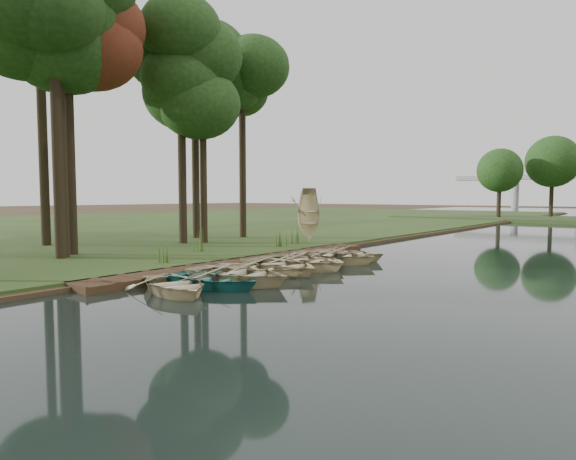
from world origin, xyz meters
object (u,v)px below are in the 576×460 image
Objects in this scene: rowboat_0 at (174,282)px; rowboat_2 at (237,272)px; boardwalk at (252,262)px; stored_rowboat at (308,236)px; rowboat_1 at (213,277)px.

rowboat_2 is (0.35, 2.38, 0.06)m from rowboat_0.
rowboat_0 is at bearing 163.70° from rowboat_2.
rowboat_2 is at bearing -52.82° from boardwalk.
rowboat_0 is 1.06× the size of stored_rowboat.
rowboat_1 is 1.00m from rowboat_2.
boardwalk is 4.96× the size of stored_rowboat.
boardwalk is 4.00× the size of rowboat_2.
rowboat_0 is 1.00× the size of rowboat_1.
rowboat_1 is 0.85× the size of rowboat_2.
stored_rowboat is (-5.53, 12.71, 0.23)m from rowboat_1.
rowboat_1 is (0.23, 1.39, -0.00)m from rowboat_0.
rowboat_0 is 2.41m from rowboat_2.
rowboat_2 reaches higher than boardwalk.
rowboat_2 is at bearing -134.25° from stored_rowboat.
rowboat_0 reaches higher than boardwalk.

